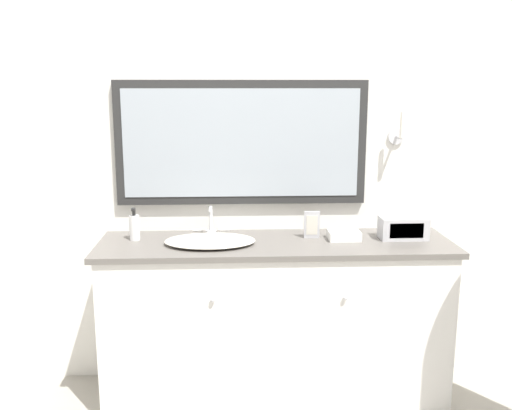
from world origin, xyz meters
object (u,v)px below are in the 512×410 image
object	(u,v)px
picture_frame	(312,225)
sink_basin	(210,240)
soap_bottle	(134,227)
appliance_box	(403,228)

from	to	relation	value
picture_frame	sink_basin	bearing A→B (deg)	-170.91
sink_basin	soap_bottle	bearing A→B (deg)	167.12
appliance_box	picture_frame	bearing A→B (deg)	175.58
soap_bottle	appliance_box	xyz separation A→B (m)	(1.44, -0.04, -0.01)
soap_bottle	appliance_box	size ratio (longest dim) A/B	0.70
sink_basin	soap_bottle	xyz separation A→B (m)	(-0.40, 0.09, 0.05)
soap_bottle	sink_basin	bearing A→B (deg)	-12.88
sink_basin	soap_bottle	distance (m)	0.42
appliance_box	picture_frame	world-z (taller)	picture_frame
sink_basin	picture_frame	world-z (taller)	sink_basin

